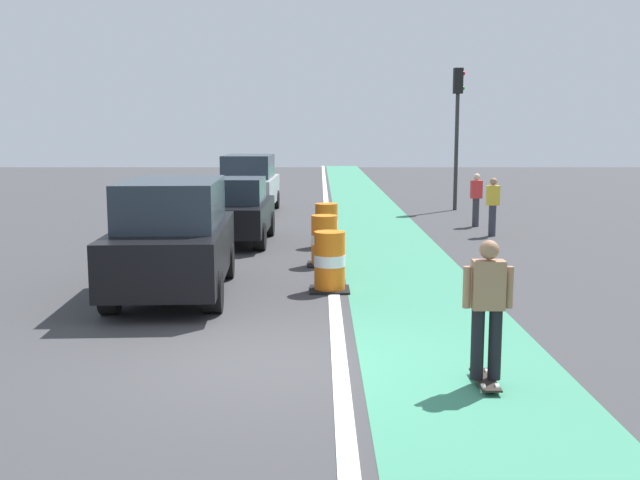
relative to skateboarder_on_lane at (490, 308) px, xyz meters
The scene contains 13 objects.
ground_plane 2.84m from the skateboarder_on_lane, 161.66° to the left, with size 100.00×100.00×0.00m, color #38383A.
bike_lane_strip 12.88m from the skateboarder_on_lane, 90.66° to the left, with size 2.50×80.00×0.01m, color #387F60.
lane_divider_stripe 12.98m from the skateboarder_on_lane, 97.31° to the left, with size 0.20×80.00×0.01m, color silver.
skateboarder_on_lane is the anchor object (origin of this frame).
parked_suv_nearest 6.60m from the skateboarder_on_lane, 132.87° to the left, with size 2.10×4.69×2.04m.
parked_sedan_second 11.73m from the skateboarder_on_lane, 110.77° to the left, with size 1.98×4.13×1.70m.
parked_suv_third 18.69m from the skateboarder_on_lane, 103.65° to the left, with size 1.98×4.63×2.04m.
traffic_barrel_front 5.40m from the skateboarder_on_lane, 108.63° to the left, with size 0.73×0.73×1.09m.
traffic_barrel_mid 7.92m from the skateboarder_on_lane, 103.17° to the left, with size 0.73×0.73×1.09m.
traffic_barrel_back 10.46m from the skateboarder_on_lane, 99.55° to the left, with size 0.73×0.73×1.09m.
traffic_light_corner 19.44m from the skateboarder_on_lane, 80.86° to the left, with size 0.41×0.32×5.10m.
pedestrian_crossing 14.56m from the skateboarder_on_lane, 78.79° to the left, with size 0.34×0.20×1.61m.
pedestrian_waiting 12.53m from the skateboarder_on_lane, 76.82° to the left, with size 0.34×0.20×1.61m.
Camera 1 is at (0.65, -9.09, 2.91)m, focal length 41.96 mm.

